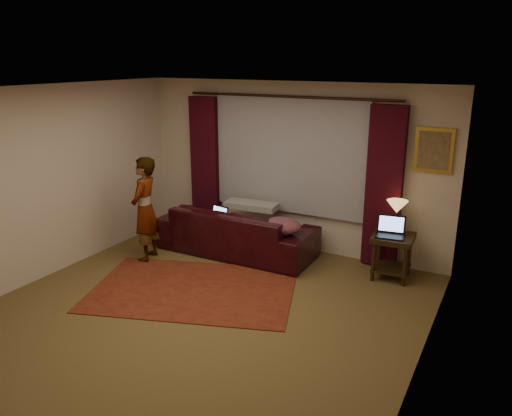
{
  "coord_description": "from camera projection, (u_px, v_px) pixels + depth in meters",
  "views": [
    {
      "loc": [
        3.12,
        -4.42,
        2.93
      ],
      "look_at": [
        0.1,
        1.2,
        1.0
      ],
      "focal_mm": 35.0,
      "sensor_mm": 36.0,
      "label": 1
    }
  ],
  "objects": [
    {
      "name": "picture_frame",
      "position": [
        434.0,
        150.0,
        6.62
      ],
      "size": [
        0.5,
        0.04,
        0.6
      ],
      "primitive_type": "cube",
      "color": "gold",
      "rests_on": "wall_back"
    },
    {
      "name": "laptop_sofa",
      "position": [
        215.0,
        215.0,
        7.66
      ],
      "size": [
        0.38,
        0.4,
        0.23
      ],
      "primitive_type": null,
      "rotation": [
        0.0,
        0.0,
        -0.21
      ],
      "color": "black",
      "rests_on": "sofa"
    },
    {
      "name": "drape_left",
      "position": [
        206.0,
        166.0,
        8.34
      ],
      "size": [
        0.5,
        0.14,
        2.3
      ],
      "primitive_type": "cube",
      "color": "#330711",
      "rests_on": "floor"
    },
    {
      "name": "laptop_table",
      "position": [
        391.0,
        227.0,
        6.66
      ],
      "size": [
        0.42,
        0.45,
        0.27
      ],
      "primitive_type": null,
      "rotation": [
        0.0,
        0.0,
        0.15
      ],
      "color": "black",
      "rests_on": "end_table"
    },
    {
      "name": "clothing_pile",
      "position": [
        282.0,
        226.0,
        7.14
      ],
      "size": [
        0.56,
        0.43,
        0.23
      ],
      "primitive_type": "ellipsoid",
      "rotation": [
        0.0,
        0.0,
        -0.01
      ],
      "color": "brown",
      "rests_on": "sofa"
    },
    {
      "name": "tiffany_lamp",
      "position": [
        396.0,
        217.0,
        6.8
      ],
      "size": [
        0.34,
        0.34,
        0.46
      ],
      "primitive_type": null,
      "rotation": [
        0.0,
        0.0,
        -0.22
      ],
      "color": "olive",
      "rests_on": "end_table"
    },
    {
      "name": "wall_back",
      "position": [
        290.0,
        167.0,
        7.72
      ],
      "size": [
        5.0,
        0.02,
        2.6
      ],
      "primitive_type": "cube",
      "color": "beige",
      "rests_on": "ground"
    },
    {
      "name": "floor",
      "position": [
        202.0,
        312.0,
        5.99
      ],
      "size": [
        5.0,
        5.0,
        0.01
      ],
      "primitive_type": "cube",
      "color": "brown",
      "rests_on": "ground"
    },
    {
      "name": "ceiling",
      "position": [
        194.0,
        90.0,
        5.24
      ],
      "size": [
        5.0,
        5.0,
        0.02
      ],
      "primitive_type": "cube",
      "color": "silver",
      "rests_on": "ground"
    },
    {
      "name": "throw_blanket",
      "position": [
        251.0,
        189.0,
        7.68
      ],
      "size": [
        0.85,
        0.4,
        0.1
      ],
      "primitive_type": "cube",
      "rotation": [
        0.0,
        0.0,
        0.09
      ],
      "color": "gray",
      "rests_on": "sofa"
    },
    {
      "name": "person",
      "position": [
        145.0,
        209.0,
        7.35
      ],
      "size": [
        0.57,
        0.57,
        1.57
      ],
      "primitive_type": "imported",
      "rotation": [
        0.0,
        0.0,
        -1.28
      ],
      "color": "gray",
      "rests_on": "floor"
    },
    {
      "name": "wall_right",
      "position": [
        428.0,
        247.0,
        4.48
      ],
      "size": [
        0.02,
        5.0,
        2.6
      ],
      "primitive_type": "cube",
      "color": "beige",
      "rests_on": "ground"
    },
    {
      "name": "sofa",
      "position": [
        236.0,
        222.0,
        7.68
      ],
      "size": [
        2.45,
        1.06,
        0.99
      ],
      "primitive_type": "imported",
      "rotation": [
        0.0,
        0.0,
        3.14
      ],
      "color": "black",
      "rests_on": "floor"
    },
    {
      "name": "drape_right",
      "position": [
        384.0,
        188.0,
        6.99
      ],
      "size": [
        0.5,
        0.14,
        2.3
      ],
      "primitive_type": "cube",
      "color": "#330711",
      "rests_on": "floor"
    },
    {
      "name": "sheer_curtain",
      "position": [
        289.0,
        155.0,
        7.61
      ],
      "size": [
        2.5,
        0.05,
        1.8
      ],
      "primitive_type": "cube",
      "color": "#97989E",
      "rests_on": "wall_back"
    },
    {
      "name": "curtain_rod",
      "position": [
        288.0,
        97.0,
        7.32
      ],
      "size": [
        0.04,
        0.04,
        3.4
      ],
      "primitive_type": "cylinder",
      "color": "black",
      "rests_on": "wall_back"
    },
    {
      "name": "end_table",
      "position": [
        392.0,
        257.0,
        6.84
      ],
      "size": [
        0.57,
        0.57,
        0.62
      ],
      "primitive_type": "cube",
      "rotation": [
        0.0,
        0.0,
        0.07
      ],
      "color": "black",
      "rests_on": "floor"
    },
    {
      "name": "area_rug",
      "position": [
        193.0,
        289.0,
        6.57
      ],
      "size": [
        3.04,
        2.49,
        0.01
      ],
      "primitive_type": "cube",
      "rotation": [
        0.0,
        0.0,
        0.33
      ],
      "color": "maroon",
      "rests_on": "floor"
    },
    {
      "name": "wall_left",
      "position": [
        45.0,
        183.0,
        6.75
      ],
      "size": [
        0.02,
        5.0,
        2.6
      ],
      "primitive_type": "cube",
      "color": "beige",
      "rests_on": "ground"
    }
  ]
}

